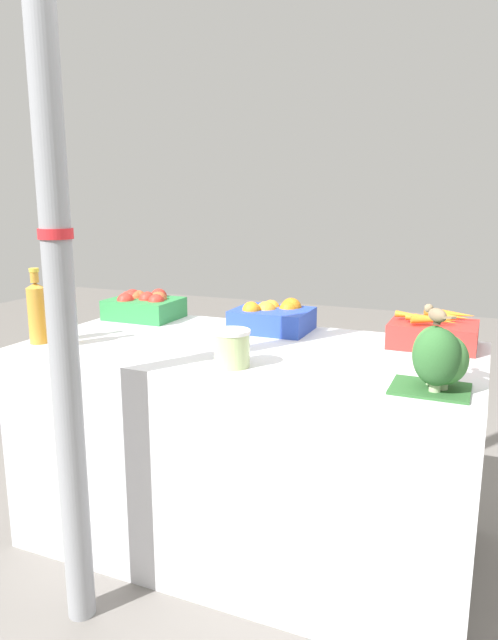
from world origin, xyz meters
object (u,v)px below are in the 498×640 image
Objects in this scene: carrot_crate at (434,332)px; pickle_jar at (232,348)px; sparrow_bird at (436,314)px; broccoli_pile at (438,358)px; support_pole at (58,272)px; juice_bottle_amber at (37,311)px; orange_crate at (274,317)px; apple_crate at (144,305)px; juice_bottle_golden at (60,319)px.

carrot_crate is 0.79m from pickle_jar.
carrot_crate is 0.53m from sparrow_bird.
broccoli_pile is 0.64m from pickle_jar.
support_pole is at bearing 70.05° from sparrow_bird.
sparrow_bird is at bearing -84.83° from carrot_crate.
carrot_crate is 1.08× the size of juice_bottle_amber.
support_pole is 0.99m from orange_crate.
juice_bottle_amber is (-0.11, -0.55, 0.06)m from apple_crate.
juice_bottle_golden is at bearing -0.00° from juice_bottle_amber.
orange_crate is 1.24× the size of juice_bottle_golden.
support_pole is at bearing -70.86° from apple_crate.
support_pole reaches higher than broccoli_pile.
support_pole is 0.57m from juice_bottle_amber.
support_pole reaches higher than pickle_jar.
orange_crate is 0.85m from juice_bottle_golden.
carrot_crate is at bearing -0.21° from apple_crate.
orange_crate reaches higher than apple_crate.
apple_crate is 1.27m from carrot_crate.
apple_crate is at bearing 179.79° from carrot_crate.
orange_crate is at bearing 12.89° from sparrow_bird.
juice_bottle_amber is (-0.74, -0.55, 0.07)m from orange_crate.
juice_bottle_amber is at bearing 51.29° from sparrow_bird.
carrot_crate is 0.53m from broccoli_pile.
broccoli_pile is at bearing -37.35° from orange_crate.
juice_bottle_amber reaches higher than orange_crate.
sparrow_bird is (0.68, -0.51, 0.16)m from orange_crate.
juice_bottle_amber is 1.15× the size of juice_bottle_golden.
support_pole is 0.51m from juice_bottle_golden.
carrot_crate is at bearing 42.62° from pickle_jar.
juice_bottle_golden is (-1.28, -0.54, 0.05)m from carrot_crate.
juice_bottle_amber reaches higher than juice_bottle_golden.
support_pole is 7.27× the size of orange_crate.
sparrow_bird is (1.43, 0.04, 0.10)m from juice_bottle_amber.
juice_bottle_amber is at bearing -143.48° from orange_crate.
juice_bottle_golden is (-1.34, -0.02, 0.01)m from broccoli_pile.
pickle_jar is (0.70, 0.01, -0.04)m from juice_bottle_golden.
pickle_jar is at bearing 0.73° from juice_bottle_amber.
broccoli_pile reaches higher than carrot_crate.
orange_crate is 1.08× the size of juice_bottle_amber.
carrot_crate reaches higher than pickle_jar.
support_pole is at bearing -38.94° from juice_bottle_amber.
apple_crate is 1.24× the size of juice_bottle_golden.
apple_crate is at bearing 78.73° from juice_bottle_amber.
support_pole reaches higher than juice_bottle_golden.
broccoli_pile is at bearing 19.07° from support_pole.
carrot_crate is 2.79× the size of sparrow_bird.
juice_bottle_golden is 2.03× the size of pickle_jar.
orange_crate is at bearing 0.32° from apple_crate.
juice_bottle_amber is at bearing -179.25° from broccoli_pile.
support_pole is at bearing -47.24° from juice_bottle_golden.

